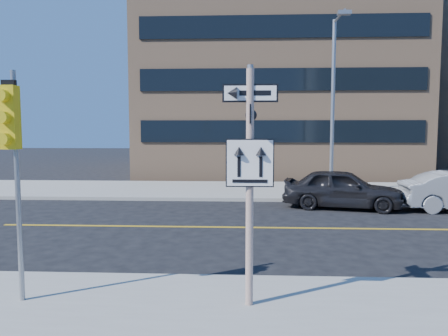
# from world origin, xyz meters

# --- Properties ---
(ground) EXTENTS (120.00, 120.00, 0.00)m
(ground) POSITION_xyz_m (0.00, 0.00, 0.00)
(ground) COLOR black
(ground) RESTS_ON ground
(sign_pole) EXTENTS (0.92, 0.92, 4.06)m
(sign_pole) POSITION_xyz_m (0.00, -2.51, 2.44)
(sign_pole) COLOR white
(sign_pole) RESTS_ON near_sidewalk
(traffic_signal) EXTENTS (0.32, 0.45, 4.00)m
(traffic_signal) POSITION_xyz_m (-4.00, -2.66, 3.03)
(traffic_signal) COLOR gray
(traffic_signal) RESTS_ON near_sidewalk
(parked_car_a) EXTENTS (2.84, 4.92, 1.57)m
(parked_car_a) POSITION_xyz_m (3.78, 7.60, 0.79)
(parked_car_a) COLOR black
(parked_car_a) RESTS_ON ground
(streetlight_a) EXTENTS (0.55, 2.25, 8.00)m
(streetlight_a) POSITION_xyz_m (4.00, 10.76, 4.76)
(streetlight_a) COLOR gray
(streetlight_a) RESTS_ON far_sidewalk
(building_brick) EXTENTS (18.00, 18.00, 18.00)m
(building_brick) POSITION_xyz_m (2.00, 25.00, 9.00)
(building_brick) COLOR tan
(building_brick) RESTS_ON ground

